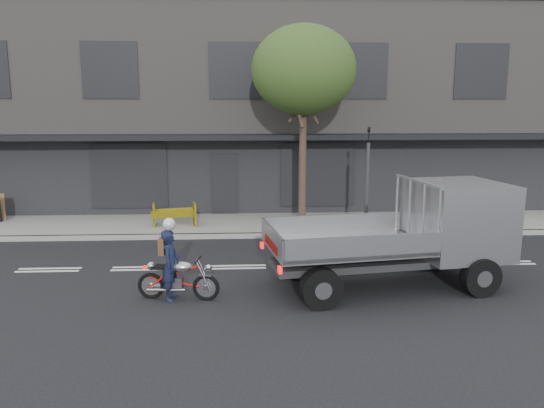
{
  "coord_description": "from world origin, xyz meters",
  "views": [
    {
      "loc": [
        0.28,
        -13.35,
        4.18
      ],
      "look_at": [
        0.99,
        0.5,
        1.58
      ],
      "focal_mm": 35.0,
      "sensor_mm": 36.0,
      "label": 1
    }
  ],
  "objects_px": {
    "construction_barrier": "(173,215)",
    "traffic_light_pole": "(367,185)",
    "rider": "(171,265)",
    "street_tree": "(304,70)",
    "motorcycle": "(178,278)",
    "flatbed_ute": "(438,224)"
  },
  "relations": [
    {
      "from": "street_tree",
      "to": "motorcycle",
      "type": "xyz_separation_m",
      "value": [
        -3.4,
        -6.46,
        -4.8
      ]
    },
    {
      "from": "construction_barrier",
      "to": "traffic_light_pole",
      "type": "bearing_deg",
      "value": -6.7
    },
    {
      "from": "street_tree",
      "to": "traffic_light_pole",
      "type": "bearing_deg",
      "value": -23.03
    },
    {
      "from": "construction_barrier",
      "to": "flatbed_ute",
      "type": "bearing_deg",
      "value": -39.13
    },
    {
      "from": "traffic_light_pole",
      "to": "motorcycle",
      "type": "relative_size",
      "value": 1.93
    },
    {
      "from": "traffic_light_pole",
      "to": "construction_barrier",
      "type": "distance_m",
      "value": 6.47
    },
    {
      "from": "motorcycle",
      "to": "flatbed_ute",
      "type": "distance_m",
      "value": 6.08
    },
    {
      "from": "traffic_light_pole",
      "to": "rider",
      "type": "distance_m",
      "value": 7.94
    },
    {
      "from": "rider",
      "to": "construction_barrier",
      "type": "distance_m",
      "value": 6.4
    },
    {
      "from": "traffic_light_pole",
      "to": "motorcycle",
      "type": "distance_m",
      "value": 7.87
    },
    {
      "from": "street_tree",
      "to": "motorcycle",
      "type": "distance_m",
      "value": 8.73
    },
    {
      "from": "rider",
      "to": "construction_barrier",
      "type": "height_order",
      "value": "rider"
    },
    {
      "from": "flatbed_ute",
      "to": "construction_barrier",
      "type": "distance_m",
      "value": 8.92
    },
    {
      "from": "street_tree",
      "to": "construction_barrier",
      "type": "xyz_separation_m",
      "value": [
        -4.33,
        -0.11,
        -4.72
      ]
    },
    {
      "from": "motorcycle",
      "to": "flatbed_ute",
      "type": "xyz_separation_m",
      "value": [
        5.96,
        0.75,
        0.96
      ]
    },
    {
      "from": "street_tree",
      "to": "traffic_light_pole",
      "type": "xyz_separation_m",
      "value": [
        2.0,
        -0.85,
        -3.63
      ]
    },
    {
      "from": "motorcycle",
      "to": "traffic_light_pole",
      "type": "bearing_deg",
      "value": 54.82
    },
    {
      "from": "street_tree",
      "to": "flatbed_ute",
      "type": "height_order",
      "value": "street_tree"
    },
    {
      "from": "rider",
      "to": "construction_barrier",
      "type": "bearing_deg",
      "value": 15.77
    },
    {
      "from": "motorcycle",
      "to": "rider",
      "type": "xyz_separation_m",
      "value": [
        -0.15,
        0.0,
        0.3
      ]
    },
    {
      "from": "flatbed_ute",
      "to": "rider",
      "type": "bearing_deg",
      "value": 178.12
    },
    {
      "from": "motorcycle",
      "to": "rider",
      "type": "bearing_deg",
      "value": -171.29
    }
  ]
}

